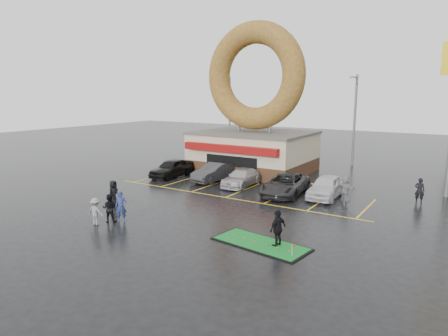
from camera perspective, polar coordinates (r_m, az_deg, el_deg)
The scene contains 18 objects.
ground at distance 25.35m, azimuth -3.94°, elevation -5.88°, with size 120.00×120.00×0.00m, color black.
donut_shop at distance 36.98m, azimuth 4.29°, elevation 6.38°, with size 10.20×8.70×13.50m.
streetlight_left at distance 46.47m, azimuth 0.75°, elevation 7.67°, with size 0.40×2.21×9.00m.
streetlight_mid at distance 41.81m, azimuth 18.15°, elevation 6.82°, with size 0.40×2.21×9.00m.
car_black at distance 34.96m, azimuth -7.45°, elevation -0.01°, with size 1.86×4.62×1.57m, color black.
car_dgrey at distance 33.06m, azimuth -1.30°, elevation -0.59°, with size 1.60×4.59×1.51m, color #2F2F32.
car_silver at distance 31.44m, azimuth 2.55°, elevation -1.37°, with size 1.84×4.53×1.31m, color #B6B5BB.
car_grey at distance 29.02m, azimuth 8.71°, elevation -2.32°, with size 2.48×5.38×1.50m, color #29282A.
car_white at distance 28.75m, azimuth 14.38°, elevation -2.60°, with size 1.84×4.57×1.56m, color silver.
person_blue at distance 23.33m, azimuth -14.50°, elevation -5.39°, with size 0.65×0.43×1.79m, color navy.
person_blackjkt at distance 23.51m, azimuth -16.07°, elevation -5.54°, with size 0.79×0.62×1.63m, color black.
person_hoodie at distance 23.26m, azimuth -17.85°, elevation -5.93°, with size 0.99×0.57×1.54m, color gray.
person_bystander at distance 26.72m, azimuth -15.52°, elevation -3.50°, with size 0.83×0.54×1.69m, color black.
person_cameraman at distance 19.22m, azimuth 7.70°, elevation -8.56°, with size 1.07×0.45×1.83m, color black.
person_walker_near at distance 28.12m, azimuth 16.97°, elevation -2.86°, with size 1.59×0.51×1.72m, color gray.
person_walker_far at distance 29.49m, azimuth 26.16°, elevation -2.90°, with size 0.62×0.41×1.70m, color black.
dumpster at distance 40.20m, azimuth -3.03°, elevation 1.26°, with size 1.80×1.20×1.30m, color #183F1B.
putting_green at distance 19.71m, azimuth 5.25°, elevation -10.72°, with size 4.96×2.65×0.59m.
Camera 1 is at (14.54, -19.46, 7.21)m, focal length 32.00 mm.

